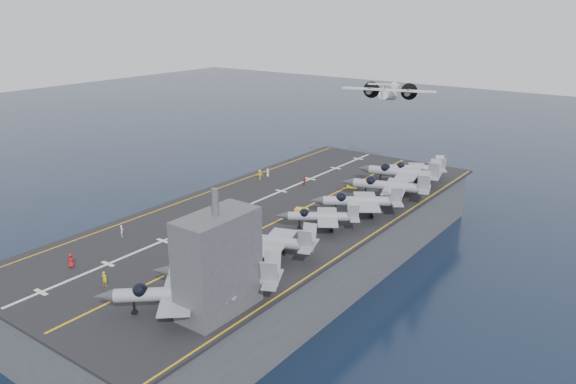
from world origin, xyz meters
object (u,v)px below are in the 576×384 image
Objects in this scene: tow_cart_a at (214,259)px; transport_plane at (388,95)px; island_superstructure at (217,252)px; fighter_jet_0 at (170,292)px.

transport_plane reaches higher than tow_cart_a.
island_superstructure reaches higher than transport_plane.
tow_cart_a is (-5.28, 12.63, -2.08)m from fighter_jet_0.
fighter_jet_0 is at bearing -78.08° from transport_plane.
island_superstructure reaches higher than fighter_jet_0.
fighter_jet_0 is 95.98m from transport_plane.
transport_plane is (-19.73, 93.45, 9.51)m from fighter_jet_0.
transport_plane is at bearing 104.90° from island_superstructure.
island_superstructure reaches higher than tow_cart_a.
transport_plane is (-14.45, 80.81, 11.58)m from tow_cart_a.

